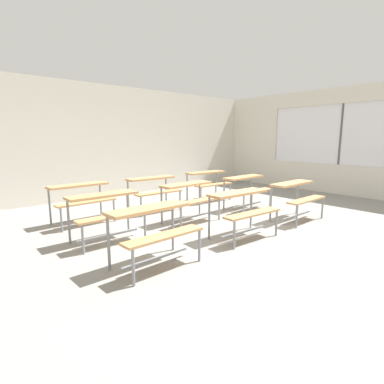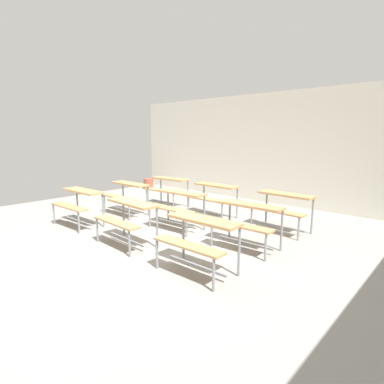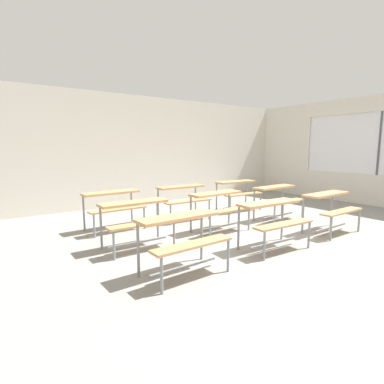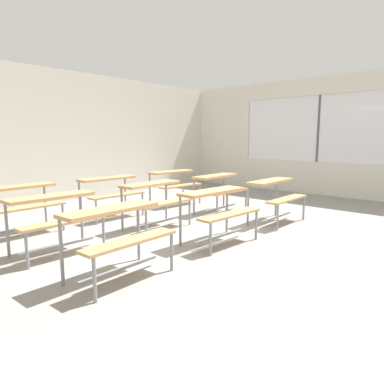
{
  "view_description": "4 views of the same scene",
  "coord_description": "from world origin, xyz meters",
  "px_view_note": "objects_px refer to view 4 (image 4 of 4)",
  "views": [
    {
      "loc": [
        -3.8,
        -3.3,
        1.6
      ],
      "look_at": [
        -0.17,
        0.94,
        0.59
      ],
      "focal_mm": 28.0,
      "sensor_mm": 36.0,
      "label": 1
    },
    {
      "loc": [
        4.13,
        -3.27,
        1.86
      ],
      "look_at": [
        -0.42,
        1.72,
        0.62
      ],
      "focal_mm": 28.81,
      "sensor_mm": 36.0,
      "label": 2
    },
    {
      "loc": [
        -3.8,
        -3.3,
        1.6
      ],
      "look_at": [
        -0.77,
        1.06,
        0.81
      ],
      "focal_mm": 28.0,
      "sensor_mm": 36.0,
      "label": 3
    },
    {
      "loc": [
        -3.89,
        -3.2,
        1.47
      ],
      "look_at": [
        0.6,
        0.9,
        0.52
      ],
      "focal_mm": 32.45,
      "sensor_mm": 36.0,
      "label": 4
    }
  ],
  "objects_px": {
    "desk_bench_r1c1": "(156,194)",
    "desk_bench_r2c0": "(21,198)",
    "desk_bench_r0c0": "(117,226)",
    "desk_bench_r1c2": "(220,184)",
    "desk_bench_r2c1": "(111,187)",
    "desk_bench_r1c0": "(55,210)",
    "desk_bench_r2c2": "(174,179)",
    "desk_bench_r0c1": "(218,203)",
    "desk_bench_r0c2": "(276,191)"
  },
  "relations": [
    {
      "from": "desk_bench_r0c1",
      "to": "desk_bench_r2c2",
      "type": "xyz_separation_m",
      "value": [
        1.61,
        2.5,
        0.0
      ]
    },
    {
      "from": "desk_bench_r0c0",
      "to": "desk_bench_r2c0",
      "type": "distance_m",
      "value": 2.5
    },
    {
      "from": "desk_bench_r0c1",
      "to": "desk_bench_r1c0",
      "type": "height_order",
      "value": "same"
    },
    {
      "from": "desk_bench_r2c0",
      "to": "desk_bench_r2c1",
      "type": "height_order",
      "value": "same"
    },
    {
      "from": "desk_bench_r1c2",
      "to": "desk_bench_r2c1",
      "type": "xyz_separation_m",
      "value": [
        -1.7,
        1.24,
        0.0
      ]
    },
    {
      "from": "desk_bench_r0c2",
      "to": "desk_bench_r1c1",
      "type": "bearing_deg",
      "value": 141.56
    },
    {
      "from": "desk_bench_r0c1",
      "to": "desk_bench_r0c2",
      "type": "relative_size",
      "value": 1.01
    },
    {
      "from": "desk_bench_r1c1",
      "to": "desk_bench_r2c1",
      "type": "bearing_deg",
      "value": 89.09
    },
    {
      "from": "desk_bench_r1c2",
      "to": "desk_bench_r2c0",
      "type": "xyz_separation_m",
      "value": [
        -3.29,
        1.28,
        0.0
      ]
    },
    {
      "from": "desk_bench_r2c0",
      "to": "desk_bench_r2c1",
      "type": "bearing_deg",
      "value": -4.26
    },
    {
      "from": "desk_bench_r0c1",
      "to": "desk_bench_r1c2",
      "type": "distance_m",
      "value": 2.03
    },
    {
      "from": "desk_bench_r0c0",
      "to": "desk_bench_r2c2",
      "type": "distance_m",
      "value": 4.14
    },
    {
      "from": "desk_bench_r0c1",
      "to": "desk_bench_r2c1",
      "type": "height_order",
      "value": "same"
    },
    {
      "from": "desk_bench_r0c0",
      "to": "desk_bench_r0c1",
      "type": "height_order",
      "value": "same"
    },
    {
      "from": "desk_bench_r1c1",
      "to": "desk_bench_r2c0",
      "type": "bearing_deg",
      "value": 139.71
    },
    {
      "from": "desk_bench_r0c1",
      "to": "desk_bench_r1c2",
      "type": "xyz_separation_m",
      "value": [
        1.61,
        1.23,
        0.0
      ]
    },
    {
      "from": "desk_bench_r0c1",
      "to": "desk_bench_r2c1",
      "type": "bearing_deg",
      "value": 94.28
    },
    {
      "from": "desk_bench_r2c2",
      "to": "desk_bench_r2c1",
      "type": "bearing_deg",
      "value": -176.55
    },
    {
      "from": "desk_bench_r1c0",
      "to": "desk_bench_r1c2",
      "type": "relative_size",
      "value": 0.98
    },
    {
      "from": "desk_bench_r1c1",
      "to": "desk_bench_r2c2",
      "type": "bearing_deg",
      "value": 34.02
    },
    {
      "from": "desk_bench_r0c0",
      "to": "desk_bench_r1c2",
      "type": "relative_size",
      "value": 1.0
    },
    {
      "from": "desk_bench_r0c1",
      "to": "desk_bench_r0c2",
      "type": "bearing_deg",
      "value": 2.18
    },
    {
      "from": "desk_bench_r1c1",
      "to": "desk_bench_r2c0",
      "type": "distance_m",
      "value": 2.05
    },
    {
      "from": "desk_bench_r0c1",
      "to": "desk_bench_r1c0",
      "type": "xyz_separation_m",
      "value": [
        -1.75,
        1.25,
        0.0
      ]
    },
    {
      "from": "desk_bench_r1c1",
      "to": "desk_bench_r2c1",
      "type": "relative_size",
      "value": 1.01
    },
    {
      "from": "desk_bench_r0c1",
      "to": "desk_bench_r1c1",
      "type": "xyz_separation_m",
      "value": [
        -0.05,
        1.26,
        0.0
      ]
    },
    {
      "from": "desk_bench_r0c2",
      "to": "desk_bench_r1c2",
      "type": "relative_size",
      "value": 0.99
    },
    {
      "from": "desk_bench_r0c0",
      "to": "desk_bench_r1c1",
      "type": "distance_m",
      "value": 2.07
    },
    {
      "from": "desk_bench_r0c2",
      "to": "desk_bench_r2c1",
      "type": "distance_m",
      "value": 3.0
    },
    {
      "from": "desk_bench_r1c2",
      "to": "desk_bench_r2c1",
      "type": "bearing_deg",
      "value": 141.6
    },
    {
      "from": "desk_bench_r2c1",
      "to": "desk_bench_r1c0",
      "type": "bearing_deg",
      "value": -142.96
    },
    {
      "from": "desk_bench_r0c2",
      "to": "desk_bench_r2c0",
      "type": "relative_size",
      "value": 0.99
    },
    {
      "from": "desk_bench_r0c2",
      "to": "desk_bench_r1c1",
      "type": "distance_m",
      "value": 2.09
    },
    {
      "from": "desk_bench_r2c1",
      "to": "desk_bench_r2c2",
      "type": "bearing_deg",
      "value": 2.1
    },
    {
      "from": "desk_bench_r2c1",
      "to": "desk_bench_r0c2",
      "type": "bearing_deg",
      "value": -54.37
    },
    {
      "from": "desk_bench_r1c2",
      "to": "desk_bench_r2c1",
      "type": "height_order",
      "value": "same"
    },
    {
      "from": "desk_bench_r0c1",
      "to": "desk_bench_r2c2",
      "type": "relative_size",
      "value": 1.0
    },
    {
      "from": "desk_bench_r0c2",
      "to": "desk_bench_r1c0",
      "type": "height_order",
      "value": "same"
    },
    {
      "from": "desk_bench_r1c0",
      "to": "desk_bench_r0c0",
      "type": "bearing_deg",
      "value": -87.22
    },
    {
      "from": "desk_bench_r0c1",
      "to": "desk_bench_r0c2",
      "type": "xyz_separation_m",
      "value": [
        1.62,
        -0.0,
        0.0
      ]
    },
    {
      "from": "desk_bench_r1c2",
      "to": "desk_bench_r1c1",
      "type": "bearing_deg",
      "value": 176.62
    },
    {
      "from": "desk_bench_r0c0",
      "to": "desk_bench_r0c2",
      "type": "bearing_deg",
      "value": -2.4
    },
    {
      "from": "desk_bench_r0c1",
      "to": "desk_bench_r2c0",
      "type": "height_order",
      "value": "same"
    },
    {
      "from": "desk_bench_r1c1",
      "to": "desk_bench_r2c0",
      "type": "height_order",
      "value": "same"
    },
    {
      "from": "desk_bench_r0c0",
      "to": "desk_bench_r2c1",
      "type": "distance_m",
      "value": 2.94
    },
    {
      "from": "desk_bench_r0c1",
      "to": "desk_bench_r1c2",
      "type": "relative_size",
      "value": 1.0
    },
    {
      "from": "desk_bench_r1c0",
      "to": "desk_bench_r1c1",
      "type": "height_order",
      "value": "same"
    },
    {
      "from": "desk_bench_r0c0",
      "to": "desk_bench_r1c1",
      "type": "relative_size",
      "value": 1.0
    },
    {
      "from": "desk_bench_r0c1",
      "to": "desk_bench_r1c1",
      "type": "height_order",
      "value": "same"
    },
    {
      "from": "desk_bench_r0c2",
      "to": "desk_bench_r2c1",
      "type": "relative_size",
      "value": 1.0
    }
  ]
}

